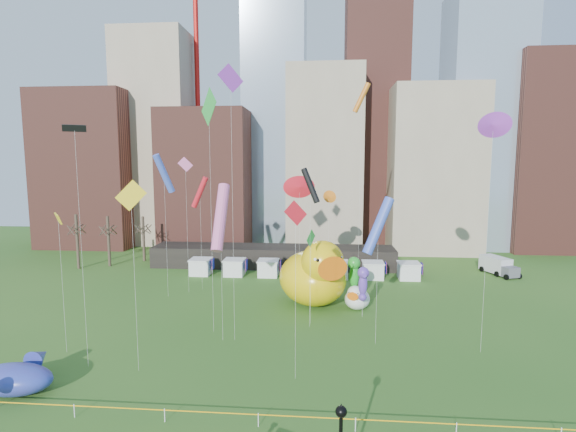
# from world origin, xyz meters

# --- Properties ---
(ground) EXTENTS (160.00, 160.00, 0.00)m
(ground) POSITION_xyz_m (0.00, 0.00, 0.00)
(ground) COLOR #2A591C
(ground) RESTS_ON ground
(skyline) EXTENTS (101.00, 23.00, 68.00)m
(skyline) POSITION_xyz_m (2.25, 61.06, 21.44)
(skyline) COLOR brown
(skyline) RESTS_ON ground
(crane_left) EXTENTS (23.00, 1.00, 76.00)m
(crane_left) POSITION_xyz_m (-21.11, 64.00, 46.90)
(crane_left) COLOR red
(crane_left) RESTS_ON ground
(crane_right) EXTENTS (23.00, 1.00, 76.00)m
(crane_right) POSITION_xyz_m (30.89, 64.00, 46.90)
(crane_right) COLOR red
(crane_right) RESTS_ON ground
(pavilion) EXTENTS (38.00, 6.00, 3.20)m
(pavilion) POSITION_xyz_m (-4.00, 42.00, 1.60)
(pavilion) COLOR black
(pavilion) RESTS_ON ground
(vendor_tents) EXTENTS (33.24, 2.80, 2.40)m
(vendor_tents) POSITION_xyz_m (1.02, 36.00, 1.11)
(vendor_tents) COLOR white
(vendor_tents) RESTS_ON ground
(bare_trees) EXTENTS (8.44, 6.44, 8.50)m
(bare_trees) POSITION_xyz_m (-30.17, 40.54, 4.01)
(bare_trees) COLOR #382B21
(bare_trees) RESTS_ON ground
(caution_tape) EXTENTS (50.00, 0.06, 0.90)m
(caution_tape) POSITION_xyz_m (0.00, 0.00, 0.68)
(caution_tape) COLOR white
(caution_tape) RESTS_ON ground
(big_duck) EXTENTS (10.54, 11.45, 7.97)m
(big_duck) POSITION_xyz_m (2.96, 23.38, 3.66)
(big_duck) COLOR yellow
(big_duck) RESTS_ON ground
(small_duck) EXTENTS (3.72, 4.20, 2.95)m
(small_duck) POSITION_xyz_m (7.72, 22.44, 1.35)
(small_duck) COLOR white
(small_duck) RESTS_ON ground
(seahorse_green) EXTENTS (1.85, 2.06, 5.85)m
(seahorse_green) POSITION_xyz_m (7.46, 23.30, 4.10)
(seahorse_green) COLOR silver
(seahorse_green) RESTS_ON ground
(seahorse_purple) EXTENTS (1.31, 1.61, 5.46)m
(seahorse_purple) POSITION_xyz_m (8.16, 20.14, 3.93)
(seahorse_purple) COLOR silver
(seahorse_purple) RESTS_ON ground
(whale_inflatable) EXTENTS (5.68, 7.23, 2.48)m
(whale_inflatable) POSITION_xyz_m (-17.92, 2.62, 1.13)
(whale_inflatable) COLOR #3A3490
(whale_inflatable) RESTS_ON ground
(box_truck) EXTENTS (4.13, 6.34, 2.53)m
(box_truck) POSITION_xyz_m (29.62, 39.75, 1.30)
(box_truck) COLOR silver
(box_truck) RESTS_ON ground
(kite_0) EXTENTS (2.46, 1.03, 14.68)m
(kite_0) POSITION_xyz_m (-11.75, 28.75, 12.65)
(kite_0) COLOR silver
(kite_0) RESTS_ON ground
(kite_1) EXTENTS (1.28, 3.62, 14.54)m
(kite_1) POSITION_xyz_m (-5.29, 12.89, 11.51)
(kite_1) COLOR silver
(kite_1) RESTS_ON ground
(kite_2) EXTENTS (1.60, 1.03, 19.22)m
(kite_2) POSITION_xyz_m (-14.93, 6.85, 18.53)
(kite_2) COLOR silver
(kite_2) RESTS_ON ground
(kite_3) EXTENTS (2.14, 2.74, 23.18)m
(kite_3) POSITION_xyz_m (-6.65, 14.82, 21.13)
(kite_3) COLOR silver
(kite_3) RESTS_ON ground
(kite_4) EXTENTS (1.87, 2.27, 12.14)m
(kite_4) POSITION_xyz_m (-18.22, 9.22, 11.67)
(kite_4) COLOR silver
(kite_4) RESTS_ON ground
(kite_5) EXTENTS (3.11, 2.14, 13.43)m
(kite_5) POSITION_xyz_m (8.74, 13.23, 10.85)
(kite_5) COLOR silver
(kite_5) RESTS_ON ground
(kite_6) EXTENTS (2.09, 0.74, 25.65)m
(kite_6) POSITION_xyz_m (8.20, 27.31, 23.85)
(kite_6) COLOR silver
(kite_6) RESTS_ON ground
(kite_7) EXTENTS (1.43, 1.86, 20.49)m
(kite_7) POSITION_xyz_m (17.67, 12.25, 19.40)
(kite_7) COLOR silver
(kite_7) RESTS_ON ground
(kite_8) EXTENTS (2.54, 1.28, 14.86)m
(kite_8) POSITION_xyz_m (1.09, 25.59, 13.54)
(kite_8) COLOR silver
(kite_8) RESTS_ON ground
(kite_9) EXTENTS (1.80, 0.47, 17.10)m
(kite_9) POSITION_xyz_m (-13.16, 27.58, 15.56)
(kite_9) COLOR silver
(kite_9) RESTS_ON ground
(kite_10) EXTENTS (2.07, 1.43, 15.91)m
(kite_10) POSITION_xyz_m (2.63, 16.83, 14.16)
(kite_10) COLOR silver
(kite_10) RESTS_ON ground
(kite_11) EXTENTS (0.83, 1.56, 9.75)m
(kite_11) POSITION_xyz_m (2.68, 17.71, 8.67)
(kite_11) COLOR silver
(kite_11) RESTS_ON ground
(kite_12) EXTENTS (2.34, 0.46, 15.10)m
(kite_12) POSITION_xyz_m (-10.56, 6.48, 13.63)
(kite_12) COLOR silver
(kite_12) RESTS_ON ground
(kite_13) EXTENTS (2.31, 2.72, 17.46)m
(kite_13) POSITION_xyz_m (-15.11, 25.46, 15.08)
(kite_13) COLOR silver
(kite_13) RESTS_ON ground
(kite_14) EXTENTS (1.28, 1.37, 12.68)m
(kite_14) POSITION_xyz_m (4.63, 33.30, 11.82)
(kite_14) COLOR silver
(kite_14) RESTS_ON ground
(kite_15) EXTENTS (1.99, 1.48, 24.87)m
(kite_15) POSITION_xyz_m (-4.22, 13.09, 22.88)
(kite_15) COLOR silver
(kite_15) RESTS_ON ground
(kite_16) EXTENTS (1.63, 1.01, 13.68)m
(kite_16) POSITION_xyz_m (1.90, 6.16, 12.36)
(kite_16) COLOR silver
(kite_16) RESTS_ON ground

